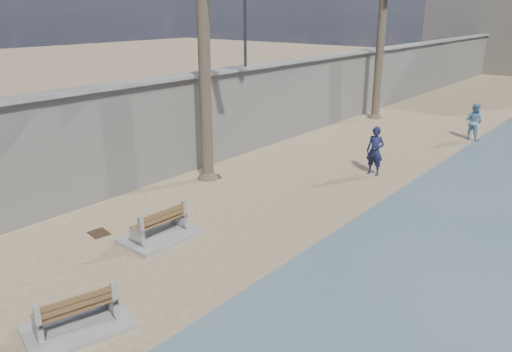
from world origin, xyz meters
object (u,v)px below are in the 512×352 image
Objects in this scene: bench_far at (159,226)px; person_a at (375,147)px; bench_near at (76,313)px; person_b at (474,119)px.

person_a is (2.00, 8.62, 0.67)m from bench_far.
bench_near is at bearing -93.82° from person_a.
bench_near is 4.12m from bench_far.
bench_near is at bearing 99.37° from person_b.
person_a is 1.09× the size of person_b.
person_b is at bearing 86.11° from bench_near.
person_a reaches higher than person_b.
bench_far is 16.65m from person_b.
person_a is (0.13, 12.29, 0.68)m from bench_near.
person_a is at bearing 76.94° from bench_far.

